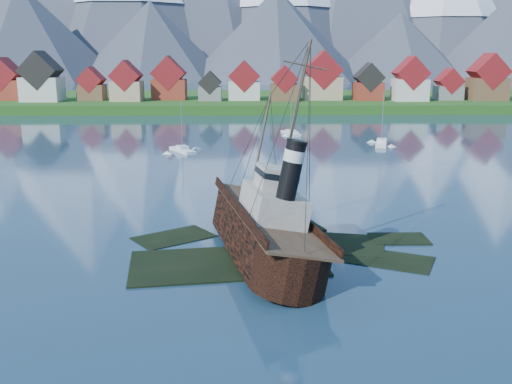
{
  "coord_description": "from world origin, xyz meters",
  "views": [
    {
      "loc": [
        -1.1,
        -52.31,
        19.22
      ],
      "look_at": [
        -0.17,
        6.0,
        5.0
      ],
      "focal_mm": 40.0,
      "sensor_mm": 36.0,
      "label": 1
    }
  ],
  "objects_px": {
    "sailboat_c": "(182,151)",
    "sailboat_e": "(291,134)",
    "tugboat_wreck": "(259,224)",
    "sailboat_d": "(381,144)"
  },
  "relations": [
    {
      "from": "tugboat_wreck",
      "to": "sailboat_d",
      "type": "relative_size",
      "value": 2.32
    },
    {
      "from": "sailboat_c",
      "to": "sailboat_e",
      "type": "xyz_separation_m",
      "value": [
        23.59,
        24.83,
        -0.02
      ]
    },
    {
      "from": "sailboat_c",
      "to": "sailboat_d",
      "type": "relative_size",
      "value": 0.89
    },
    {
      "from": "tugboat_wreck",
      "to": "sailboat_d",
      "type": "xyz_separation_m",
      "value": [
        27.79,
        66.9,
        -2.5
      ]
    },
    {
      "from": "sailboat_e",
      "to": "sailboat_c",
      "type": "bearing_deg",
      "value": -149.86
    },
    {
      "from": "tugboat_wreck",
      "to": "sailboat_e",
      "type": "height_order",
      "value": "tugboat_wreck"
    },
    {
      "from": "sailboat_c",
      "to": "sailboat_e",
      "type": "bearing_deg",
      "value": 14.25
    },
    {
      "from": "tugboat_wreck",
      "to": "sailboat_e",
      "type": "bearing_deg",
      "value": 71.19
    },
    {
      "from": "tugboat_wreck",
      "to": "sailboat_e",
      "type": "distance_m",
      "value": 84.17
    },
    {
      "from": "sailboat_d",
      "to": "sailboat_e",
      "type": "distance_m",
      "value": 24.74
    }
  ]
}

